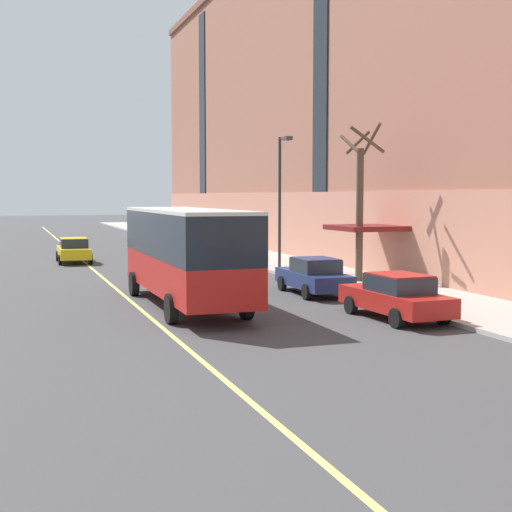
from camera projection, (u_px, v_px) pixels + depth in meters
The scene contains 12 objects.
ground_plane at pixel (201, 304), 27.47m from camera, with size 260.00×260.00×0.00m, color #424244.
sidewalk at pixel (368, 284), 33.21m from camera, with size 4.86×160.00×0.15m, color #ADA89E.
city_bus at pixel (185, 251), 26.51m from camera, with size 2.91×10.86×3.67m.
parked_car_black_0 at pixel (183, 242), 52.06m from camera, with size 1.94×4.73×1.56m.
parked_car_red_1 at pixel (396, 296), 24.00m from camera, with size 2.11×4.80×1.56m.
parked_car_navy_3 at pixel (314, 276), 30.09m from camera, with size 2.09×4.79×1.56m.
parked_car_black_4 at pixel (226, 253), 41.95m from camera, with size 2.02×4.70×1.56m.
parked_car_green_6 at pixel (159, 235), 61.00m from camera, with size 2.05×4.62×1.56m.
taxi_cab at pixel (74, 250), 44.29m from camera, with size 2.05×4.45×1.56m.
street_tree_mid_block at pixel (360, 202), 33.31m from camera, with size 1.74×1.75×7.39m.
street_lamp at pixel (281, 189), 38.30m from camera, with size 0.36×1.48×7.16m.
lane_centerline at pixel (125, 296), 29.49m from camera, with size 0.16×140.00×0.01m, color #E0D66B.
Camera 1 is at (-7.01, -26.38, 4.17)m, focal length 50.00 mm.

